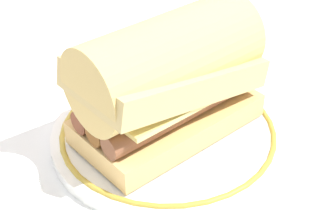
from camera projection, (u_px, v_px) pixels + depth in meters
The scene contains 4 objects.
ground_plane at pixel (202, 147), 0.55m from camera, with size 1.50×1.50×0.00m, color silver.
plate at pixel (168, 133), 0.55m from camera, with size 0.25×0.25×0.01m.
sausage_sandwich at pixel (168, 78), 0.51m from camera, with size 0.21×0.14×0.13m.
butter_knife at pixel (212, 49), 0.72m from camera, with size 0.14×0.09×0.01m.
Camera 1 is at (-0.24, -0.35, 0.35)m, focal length 54.06 mm.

